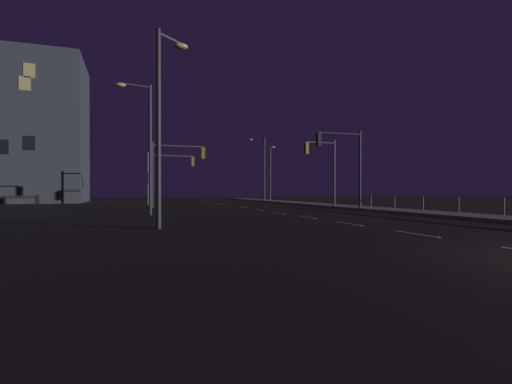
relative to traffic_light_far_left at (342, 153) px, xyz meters
The scene contains 14 objects.
ground_plane 7.25m from the traffic_light_far_left, 165.94° to the right, with size 112.00×112.00×0.00m, color black.
sidewalk_right 4.98m from the traffic_light_far_left, 30.28° to the right, with size 2.81×77.00×0.14m, color #9E937F.
lane_markings_center 7.39m from the traffic_light_far_left, 160.38° to the left, with size 0.14×50.00×0.01m.
lane_edge_line 5.52m from the traffic_light_far_left, 77.04° to the left, with size 0.14×53.00×0.01m.
traffic_light_far_left is the anchor object (origin of this frame).
traffic_light_mid_left 17.88m from the traffic_light_far_left, 128.07° to the left, with size 4.74×0.66×5.15m.
traffic_light_mid_right 3.72m from the traffic_light_far_left, 84.35° to the left, with size 2.94×0.34×5.52m.
traffic_light_far_right 13.23m from the traffic_light_far_left, 147.24° to the left, with size 4.41×0.34×5.33m.
street_lamp_corner 21.32m from the traffic_light_far_left, 83.35° to the left, with size 0.56×1.71×7.01m.
street_lamp_across_street 21.30m from the traffic_light_far_left, 86.49° to the left, with size 1.94×1.11×8.11m.
street_lamp_median 13.99m from the traffic_light_far_left, behind, with size 1.97×0.64×7.55m.
street_lamp_mid_block 16.40m from the traffic_light_far_left, 145.42° to the right, with size 1.30×1.05×7.50m.
barrier_fence 10.84m from the traffic_light_far_left, 68.85° to the right, with size 0.09×22.70×0.98m.
building_distant 39.03m from the traffic_light_far_left, 137.76° to the left, with size 17.45×10.44×16.89m.
Camera 1 is at (-8.89, -4.96, 1.45)m, focal length 26.18 mm.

